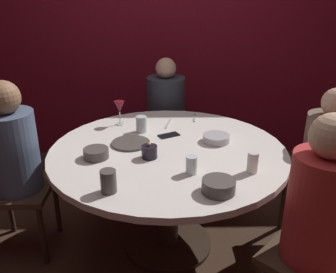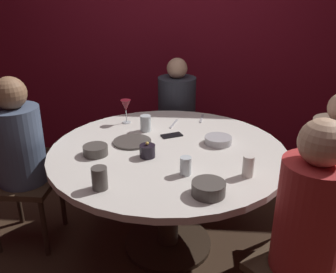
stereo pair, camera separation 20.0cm
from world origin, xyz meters
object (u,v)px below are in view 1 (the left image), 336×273
object	(u,v)px
wine_glass	(119,108)
cell_phone	(169,135)
cup_near_candle	(108,181)
cup_by_left_diner	(141,124)
seated_diner_left	(12,151)
candle_holder	(149,152)
bowl_small_white	(219,186)
seated_diner_back	(166,106)
seated_diner_right	(327,153)
dinner_plate	(131,143)
seated_diner_front_right	(319,209)
bowl_serving_large	(216,138)
dining_table	(168,167)
bowl_salad_center	(96,153)
cup_center_front	(191,165)
cup_by_right_diner	(253,162)

from	to	relation	value
wine_glass	cell_phone	xyz separation A→B (m)	(0.35, -0.23, -0.12)
cup_near_candle	cup_by_left_diner	size ratio (longest dim) A/B	1.04
seated_diner_left	candle_holder	distance (m)	0.87
bowl_small_white	seated_diner_back	bearing A→B (deg)	99.00
seated_diner_right	candle_holder	bearing A→B (deg)	6.56
seated_diner_left	dinner_plate	size ratio (longest dim) A/B	4.78
wine_glass	dinner_plate	world-z (taller)	wine_glass
seated_diner_front_right	bowl_small_white	xyz separation A→B (m)	(-0.44, 0.16, 0.04)
bowl_serving_large	dinner_plate	bearing A→B (deg)	-176.98
dining_table	dinner_plate	xyz separation A→B (m)	(-0.24, 0.07, 0.14)
seated_diner_front_right	wine_glass	bearing A→B (deg)	-2.34
seated_diner_right	cell_phone	size ratio (longest dim) A/B	8.03
dinner_plate	bowl_salad_center	xyz separation A→B (m)	(-0.19, -0.19, 0.02)
bowl_salad_center	cup_by_left_diner	bearing A→B (deg)	58.82
cell_phone	cup_center_front	size ratio (longest dim) A/B	1.39
seated_diner_left	cup_near_candle	bearing A→B (deg)	-37.28
seated_diner_front_right	wine_glass	size ratio (longest dim) A/B	6.83
seated_diner_front_right	bowl_serving_large	distance (m)	0.86
bowl_salad_center	cup_by_left_diner	distance (m)	0.48
bowl_small_white	cup_by_left_diner	size ratio (longest dim) A/B	1.50
dining_table	seated_diner_back	size ratio (longest dim) A/B	1.31
dinner_plate	cup_center_front	world-z (taller)	cup_center_front
candle_holder	dinner_plate	xyz separation A→B (m)	(-0.13, 0.20, -0.03)
candle_holder	wine_glass	bearing A→B (deg)	112.40
bowl_salad_center	cup_center_front	size ratio (longest dim) A/B	1.47
seated_diner_right	candle_holder	xyz separation A→B (m)	(-1.13, -0.13, 0.08)
cell_phone	cup_near_candle	bearing A→B (deg)	129.39
bowl_salad_center	cup_center_front	bearing A→B (deg)	-20.27
cup_center_front	cell_phone	bearing A→B (deg)	101.81
cup_by_right_diner	cup_near_candle	bearing A→B (deg)	-165.96
seated_diner_back	bowl_small_white	xyz separation A→B (m)	(0.24, -1.50, 0.08)
cup_by_left_diner	dining_table	bearing A→B (deg)	-57.79
seated_diner_right	seated_diner_front_right	bearing A→B (deg)	63.64
seated_diner_back	candle_holder	distance (m)	1.12
cup_by_right_diner	cell_phone	bearing A→B (deg)	130.16
dining_table	candle_holder	size ratio (longest dim) A/B	15.22
seated_diner_right	seated_diner_front_right	world-z (taller)	seated_diner_front_right
dining_table	seated_diner_left	world-z (taller)	seated_diner_left
seated_diner_back	dinner_plate	world-z (taller)	seated_diner_back
cell_phone	cup_center_front	bearing A→B (deg)	164.77
candle_holder	seated_diner_right	bearing A→B (deg)	6.56
wine_glass	bowl_salad_center	bearing A→B (deg)	-98.61
seated_diner_left	seated_diner_front_right	xyz separation A→B (m)	(1.65, -0.68, 0.01)
seated_diner_right	cup_center_front	xyz separation A→B (m)	(-0.89, -0.33, 0.10)
wine_glass	bowl_salad_center	distance (m)	0.57
seated_diner_left	cup_by_right_diner	size ratio (longest dim) A/B	10.00
cup_center_front	dinner_plate	bearing A→B (deg)	132.10
dining_table	cup_by_right_diner	distance (m)	0.59
bowl_small_white	cup_near_candle	bearing A→B (deg)	178.49
bowl_salad_center	cup_by_right_diner	xyz separation A→B (m)	(0.88, -0.20, 0.03)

